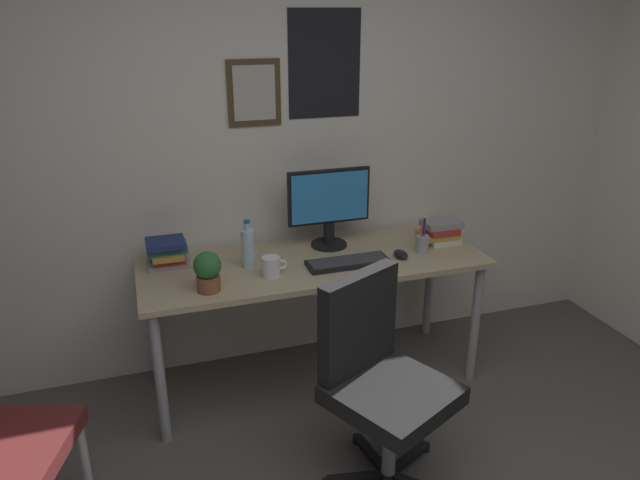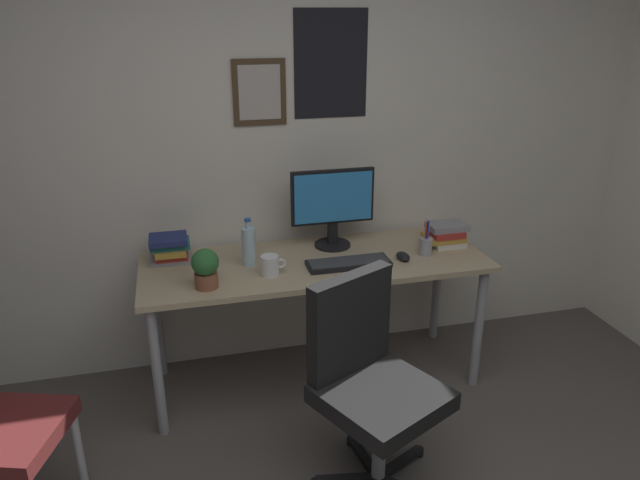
% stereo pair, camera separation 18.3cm
% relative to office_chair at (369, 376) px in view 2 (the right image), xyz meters
% --- Properties ---
extents(wall_back, '(4.40, 0.10, 2.60)m').
position_rel_office_chair_xyz_m(wall_back, '(-0.10, 1.19, 0.77)').
color(wall_back, silver).
rests_on(wall_back, ground_plane).
extents(desk, '(1.81, 0.66, 0.74)m').
position_rel_office_chair_xyz_m(desk, '(-0.04, 0.78, 0.13)').
color(desk, tan).
rests_on(desk, ground_plane).
extents(office_chair, '(0.62, 0.62, 0.95)m').
position_rel_office_chair_xyz_m(office_chair, '(0.00, 0.00, 0.00)').
color(office_chair, black).
rests_on(office_chair, ground_plane).
extents(monitor, '(0.46, 0.20, 0.43)m').
position_rel_office_chair_xyz_m(monitor, '(0.10, 0.95, 0.45)').
color(monitor, black).
rests_on(monitor, desk).
extents(keyboard, '(0.43, 0.15, 0.03)m').
position_rel_office_chair_xyz_m(keyboard, '(0.11, 0.67, 0.22)').
color(keyboard, black).
rests_on(keyboard, desk).
extents(computer_mouse, '(0.06, 0.11, 0.04)m').
position_rel_office_chair_xyz_m(computer_mouse, '(0.41, 0.67, 0.23)').
color(computer_mouse, black).
rests_on(computer_mouse, desk).
extents(water_bottle, '(0.07, 0.07, 0.25)m').
position_rel_office_chair_xyz_m(water_bottle, '(-0.38, 0.80, 0.31)').
color(water_bottle, silver).
rests_on(water_bottle, desk).
extents(coffee_mug_near, '(0.13, 0.09, 0.10)m').
position_rel_office_chair_xyz_m(coffee_mug_near, '(-0.30, 0.65, 0.26)').
color(coffee_mug_near, white).
rests_on(coffee_mug_near, desk).
extents(potted_plant, '(0.13, 0.13, 0.20)m').
position_rel_office_chair_xyz_m(potted_plant, '(-0.62, 0.59, 0.31)').
color(potted_plant, brown).
rests_on(potted_plant, desk).
extents(pen_cup, '(0.07, 0.07, 0.20)m').
position_rel_office_chair_xyz_m(pen_cup, '(0.55, 0.70, 0.26)').
color(pen_cup, '#9EA0A5').
rests_on(pen_cup, desk).
extents(book_stack_left, '(0.21, 0.16, 0.14)m').
position_rel_office_chair_xyz_m(book_stack_left, '(-0.77, 0.94, 0.28)').
color(book_stack_left, gray).
rests_on(book_stack_left, desk).
extents(book_stack_right, '(0.22, 0.16, 0.13)m').
position_rel_office_chair_xyz_m(book_stack_right, '(0.71, 0.80, 0.27)').
color(book_stack_right, silver).
rests_on(book_stack_right, desk).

